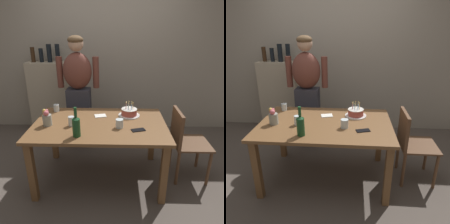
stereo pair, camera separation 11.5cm
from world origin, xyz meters
TOP-DOWN VIEW (x-y plane):
  - ground_plane at (0.00, 0.00)m, footprint 10.00×10.00m
  - back_wall at (0.00, 1.55)m, footprint 5.20×0.10m
  - dining_table at (0.00, 0.00)m, footprint 1.50×0.96m
  - birthday_cake at (0.34, 0.22)m, footprint 0.26×0.26m
  - water_glass_near at (-0.59, 0.35)m, footprint 0.07×0.07m
  - water_glass_far at (0.22, -0.11)m, footprint 0.08×0.08m
  - water_glass_side at (-0.30, -0.08)m, footprint 0.07×0.07m
  - wine_bottle at (-0.20, -0.32)m, footprint 0.08×0.08m
  - cell_phone at (0.42, -0.18)m, footprint 0.16×0.11m
  - napkin_stack at (-0.01, 0.20)m, footprint 0.16×0.13m
  - flower_vase at (-0.57, -0.08)m, footprint 0.10×0.10m
  - person_man_bearded at (-0.37, 0.80)m, footprint 0.61×0.27m
  - dining_chair at (1.00, 0.06)m, footprint 0.42×0.42m
  - shelf_cabinet at (-0.99, 1.33)m, footprint 0.64×0.30m

SIDE VIEW (x-z plane):
  - ground_plane at x=0.00m, z-range 0.00..0.00m
  - dining_chair at x=1.00m, z-range 0.08..0.95m
  - shelf_cabinet at x=-0.99m, z-range -0.13..1.38m
  - dining_table at x=0.00m, z-range 0.27..1.01m
  - cell_phone at x=0.42m, z-range 0.74..0.75m
  - napkin_stack at x=-0.01m, z-range 0.74..0.75m
  - birthday_cake at x=0.34m, z-range 0.69..0.87m
  - water_glass_near at x=-0.59m, z-range 0.74..0.83m
  - water_glass_far at x=0.22m, z-range 0.74..0.84m
  - water_glass_side at x=-0.30m, z-range 0.74..0.85m
  - flower_vase at x=-0.57m, z-range 0.73..0.92m
  - wine_bottle at x=-0.20m, z-range 0.70..1.01m
  - person_man_bearded at x=-0.37m, z-range 0.04..1.70m
  - back_wall at x=0.00m, z-range 0.00..2.60m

